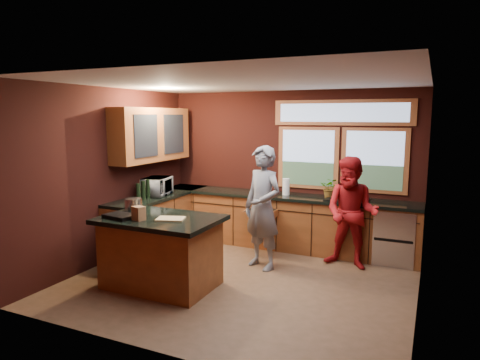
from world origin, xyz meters
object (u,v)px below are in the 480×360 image
Objects in this scene: person_grey at (263,208)px; stock_pot at (133,205)px; cutting_board at (171,219)px; person_red at (352,213)px; island at (161,251)px.

person_grey is 7.65× the size of stock_pot.
stock_pot is at bearing 165.07° from cutting_board.
cutting_board is (-0.77, -1.28, 0.04)m from person_grey.
person_grey is 1.10× the size of person_red.
person_grey is at bearing -148.25° from person_red.
island is 0.93× the size of person_red.
person_red is at bearing 43.01° from cutting_board.
person_red is 3.18m from stock_pot.
island is at bearing -133.59° from person_red.
stock_pot is (-0.75, 0.20, 0.08)m from cutting_board.
stock_pot is (-1.52, -1.08, 0.12)m from person_grey.
island is at bearing -15.26° from stock_pot.
cutting_board is 1.46× the size of stock_pot.
cutting_board reaches higher than island.
person_grey is (0.97, 1.23, 0.44)m from island.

